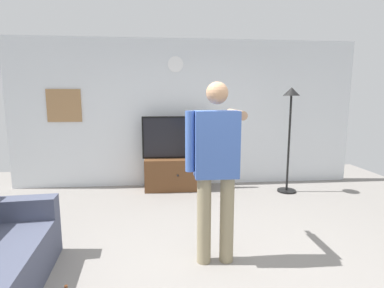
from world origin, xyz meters
The scene contains 8 objects.
ground_plane centered at (0.00, 0.00, 0.00)m, with size 8.40×8.40×0.00m, color gray.
back_wall centered at (0.00, 2.95, 1.35)m, with size 6.40×0.10×2.70m, color silver.
tv_stand centered at (-0.19, 2.60, 0.29)m, with size 1.16×0.46×0.57m.
television centered at (-0.19, 2.65, 0.95)m, with size 1.23×0.07×0.75m.
wall_clock centered at (-0.19, 2.89, 2.24)m, with size 0.28×0.28×0.03m, color white.
framed_picture centered at (-2.18, 2.90, 1.51)m, with size 0.59×0.04×0.58m, color #997047.
floor_lamp centered at (1.73, 2.27, 1.30)m, with size 0.32×0.32×1.82m.
person_standing_nearer_lamp centered at (0.08, 0.17, 1.03)m, with size 0.60×0.78×1.80m.
Camera 1 is at (-0.42, -2.61, 1.66)m, focal length 27.70 mm.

